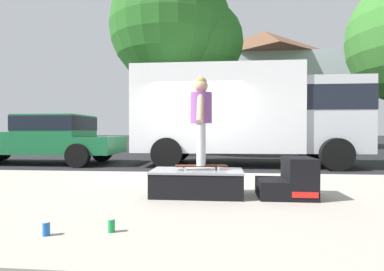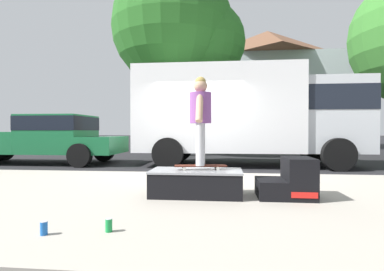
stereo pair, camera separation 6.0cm
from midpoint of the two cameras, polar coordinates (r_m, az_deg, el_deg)
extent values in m
plane|color=black|center=(7.57, 0.90, -7.40)|extent=(140.00, 140.00, 0.00)
cube|color=#A8A093|center=(4.63, -2.43, -11.96)|extent=(50.00, 5.00, 0.12)
cube|color=black|center=(4.56, 1.20, -8.93)|extent=(1.34, 0.69, 0.38)
cube|color=gray|center=(4.53, 1.20, -6.72)|extent=(1.36, 0.71, 0.03)
cube|color=black|center=(4.61, 15.06, -9.62)|extent=(0.40, 0.65, 0.26)
cube|color=black|center=(4.66, 19.91, -7.52)|extent=(0.40, 0.65, 0.58)
cube|color=red|center=(4.38, 20.96, -10.55)|extent=(0.35, 0.01, 0.08)
cube|color=#4C1E14|center=(4.55, 2.01, -5.74)|extent=(0.80, 0.33, 0.02)
cylinder|color=silver|center=(4.67, 4.96, -5.99)|extent=(0.06, 0.04, 0.05)
cylinder|color=silver|center=(4.50, 5.31, -6.26)|extent=(0.06, 0.04, 0.05)
cylinder|color=silver|center=(4.62, -1.20, -6.06)|extent=(0.06, 0.04, 0.05)
cylinder|color=silver|center=(4.45, -1.09, -6.34)|extent=(0.06, 0.04, 0.05)
cylinder|color=silver|center=(4.60, 2.08, -1.61)|extent=(0.13, 0.13, 0.63)
cylinder|color=silver|center=(4.44, 1.94, -1.70)|extent=(0.13, 0.13, 0.63)
cylinder|color=#8C4C99|center=(4.53, 2.01, 5.25)|extent=(0.32, 0.32, 0.46)
cylinder|color=tan|center=(4.73, 2.18, 4.91)|extent=(0.10, 0.28, 0.44)
cylinder|color=tan|center=(4.33, 1.83, 5.28)|extent=(0.10, 0.28, 0.44)
sphere|color=tan|center=(4.57, 2.02, 9.37)|extent=(0.20, 0.20, 0.20)
sphere|color=tan|center=(4.58, 2.02, 10.06)|extent=(0.17, 0.17, 0.17)
cylinder|color=#198C3F|center=(3.10, -14.95, -16.16)|extent=(0.07, 0.07, 0.12)
cylinder|color=silver|center=(3.08, -14.95, -15.04)|extent=(0.06, 0.06, 0.00)
cylinder|color=#1959B2|center=(3.21, -25.79, -15.58)|extent=(0.07, 0.07, 0.12)
cylinder|color=silver|center=(3.20, -25.79, -14.50)|extent=(0.06, 0.06, 0.00)
cube|color=white|center=(9.69, 5.04, 4.77)|extent=(5.00, 2.35, 2.60)
cube|color=silver|center=(10.23, 24.79, 3.36)|extent=(1.90, 2.16, 2.20)
cube|color=black|center=(10.26, 24.81, 6.06)|extent=(1.92, 2.19, 0.70)
cylinder|color=black|center=(11.31, 22.09, -2.45)|extent=(0.90, 0.28, 0.90)
cylinder|color=black|center=(9.08, 26.23, -3.26)|extent=(0.90, 0.28, 0.90)
cylinder|color=black|center=(10.97, -2.19, -2.48)|extent=(0.90, 0.28, 0.90)
cylinder|color=black|center=(8.66, -4.39, -3.38)|extent=(0.90, 0.28, 0.90)
cube|color=#196638|center=(10.25, -16.28, -1.71)|extent=(1.10, 1.85, 0.55)
cube|color=#196638|center=(10.92, -23.84, 0.24)|extent=(2.00, 1.85, 1.25)
cube|color=black|center=(10.93, -23.85, 2.07)|extent=(2.02, 1.87, 0.45)
cylinder|color=black|center=(11.26, -16.20, -2.89)|extent=(0.72, 0.24, 0.72)
cylinder|color=black|center=(9.57, -20.38, -3.56)|extent=(0.72, 0.24, 0.72)
cylinder|color=black|center=(13.21, -31.99, -2.44)|extent=(0.72, 0.24, 0.72)
cylinder|color=brown|center=(13.25, -3.53, 4.58)|extent=(0.56, 0.56, 3.90)
sphere|color=#286623|center=(13.98, -3.55, 19.72)|extent=(5.25, 5.25, 5.25)
sphere|color=#286623|center=(13.62, 2.74, 17.33)|extent=(3.41, 3.41, 3.41)
cube|color=silver|center=(22.76, 14.16, 5.64)|extent=(9.00, 7.50, 6.00)
cube|color=#B2ADA3|center=(18.74, 15.90, 1.77)|extent=(9.00, 0.50, 2.80)
pyramid|color=brown|center=(23.49, 14.20, 15.90)|extent=(9.54, 7.95, 2.40)
camera|label=1|loc=(0.03, -89.68, 0.00)|focal=28.11mm
camera|label=2|loc=(0.03, 90.32, 0.00)|focal=28.11mm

